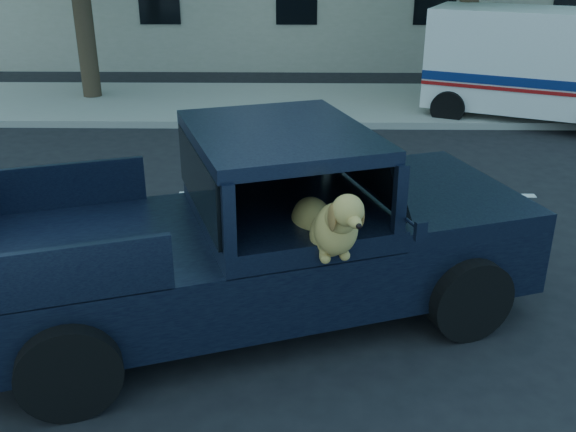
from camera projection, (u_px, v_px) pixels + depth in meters
name	position (u px, v px, depth m)	size (l,w,h in m)	color
ground	(198.00, 308.00, 6.98)	(120.00, 120.00, 0.00)	black
far_sidewalk	(254.00, 103.00, 15.40)	(60.00, 4.00, 0.15)	gray
lane_stripes	(356.00, 195.00, 10.07)	(21.60, 0.14, 0.01)	silver
pickup_truck	(247.00, 257.00, 6.62)	(6.00, 3.85, 2.00)	black
mail_truck	(528.00, 74.00, 13.78)	(4.77, 3.58, 2.38)	silver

